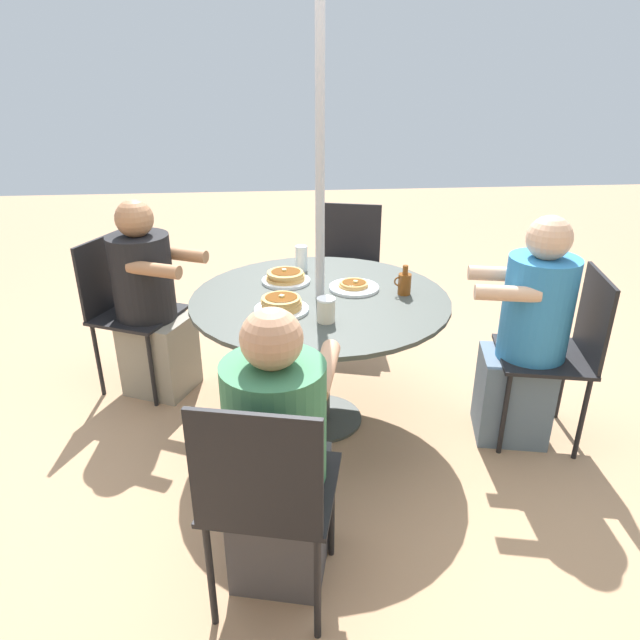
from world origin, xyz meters
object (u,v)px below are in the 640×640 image
object	(u,v)px
patio_chair_north	(125,304)
patio_chair_south	(562,346)
pancake_plate_b	(281,305)
diner_east	(278,462)
pancake_plate_c	(286,277)
patio_chair_east	(267,491)
patio_chair_west	(349,261)
pancake_plate_a	(354,286)
patio_table	(320,319)
diner_north	(150,308)
syrup_bottle	(404,283)
drinking_glass_a	(301,258)
coffee_cup	(327,310)
diner_south	(526,341)

from	to	relation	value
patio_chair_north	patio_chair_south	bearing A→B (deg)	96.10
pancake_plate_b	diner_east	bearing A→B (deg)	87.08
patio_chair_north	pancake_plate_c	bearing A→B (deg)	98.17
patio_chair_east	diner_east	xyz separation A→B (m)	(-0.04, -0.17, -0.02)
patio_chair_west	pancake_plate_a	bearing A→B (deg)	98.23
patio_table	patio_chair_south	world-z (taller)	patio_chair_south
pancake_plate_a	diner_north	bearing A→B (deg)	-16.68
patio_chair_west	syrup_bottle	bearing A→B (deg)	110.68
pancake_plate_c	drinking_glass_a	size ratio (longest dim) A/B	1.82
patio_chair_north	coffee_cup	world-z (taller)	patio_chair_north
syrup_bottle	drinking_glass_a	bearing A→B (deg)	-39.73
patio_chair_west	coffee_cup	size ratio (longest dim) A/B	8.02
patio_chair_north	diner_east	distance (m)	1.66
diner_east	diner_south	world-z (taller)	diner_south
pancake_plate_a	coffee_cup	bearing A→B (deg)	65.26
patio_chair_south	drinking_glass_a	world-z (taller)	patio_chair_south
pancake_plate_a	syrup_bottle	world-z (taller)	syrup_bottle
diner_east	patio_chair_south	world-z (taller)	diner_east
pancake_plate_a	drinking_glass_a	distance (m)	0.39
patio_table	syrup_bottle	size ratio (longest dim) A/B	8.57
drinking_glass_a	patio_chair_west	bearing A→B (deg)	-116.89
patio_chair_south	syrup_bottle	distance (m)	0.80
patio_chair_north	drinking_glass_a	size ratio (longest dim) A/B	6.36
diner_east	syrup_bottle	world-z (taller)	diner_east
patio_chair_north	pancake_plate_c	size ratio (longest dim) A/B	3.50
patio_chair_east	pancake_plate_a	size ratio (longest dim) A/B	3.50
coffee_cup	drinking_glass_a	distance (m)	0.69
drinking_glass_a	syrup_bottle	bearing A→B (deg)	140.27
patio_chair_south	coffee_cup	distance (m)	1.16
patio_chair_north	patio_chair_south	world-z (taller)	same
pancake_plate_a	drinking_glass_a	world-z (taller)	drinking_glass_a
diner_north	diner_east	size ratio (longest dim) A/B	1.03
patio_chair_south	drinking_glass_a	distance (m)	1.39
patio_table	drinking_glass_a	world-z (taller)	drinking_glass_a
patio_chair_north	patio_chair_west	size ratio (longest dim) A/B	1.00
diner_east	coffee_cup	xyz separation A→B (m)	(-0.24, -0.67, 0.27)
pancake_plate_a	coffee_cup	xyz separation A→B (m)	(0.17, 0.38, 0.04)
pancake_plate_c	syrup_bottle	size ratio (longest dim) A/B	1.70
patio_chair_south	pancake_plate_a	size ratio (longest dim) A/B	3.50
patio_chair_east	syrup_bottle	world-z (taller)	patio_chair_east
diner_north	patio_chair_east	world-z (taller)	diner_north
diner_east	pancake_plate_c	distance (m)	1.21
diner_south	patio_chair_south	bearing A→B (deg)	-90.00
syrup_bottle	drinking_glass_a	world-z (taller)	syrup_bottle
patio_chair_north	diner_east	bearing A→B (deg)	54.27
pancake_plate_b	coffee_cup	bearing A→B (deg)	146.62
patio_chair_south	pancake_plate_a	distance (m)	1.03
diner_south	patio_table	bearing A→B (deg)	90.00
patio_chair_north	drinking_glass_a	xyz separation A→B (m)	(-0.99, 0.09, 0.26)
diner_north	drinking_glass_a	size ratio (longest dim) A/B	8.03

